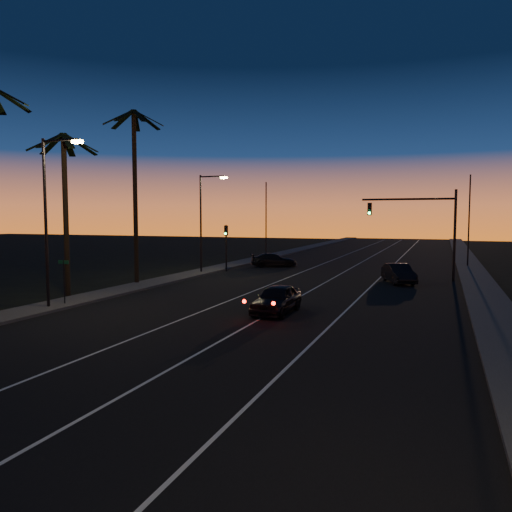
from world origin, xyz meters
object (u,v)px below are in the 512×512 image
at_px(right_car, 399,273).
at_px(lead_car, 277,299).
at_px(cross_car, 274,260).
at_px(signal_mast, 422,219).

bearing_deg(right_car, lead_car, -109.01).
bearing_deg(lead_car, right_car, 70.99).
relative_size(lead_car, cross_car, 0.98).
relative_size(signal_mast, right_car, 1.54).
xyz_separation_m(signal_mast, cross_car, (-14.03, 5.65, -4.11)).
distance_m(lead_car, cross_car, 23.69).
bearing_deg(cross_car, lead_car, -71.10).
distance_m(lead_car, right_car, 14.98).
height_order(signal_mast, lead_car, signal_mast).
height_order(right_car, cross_car, right_car).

